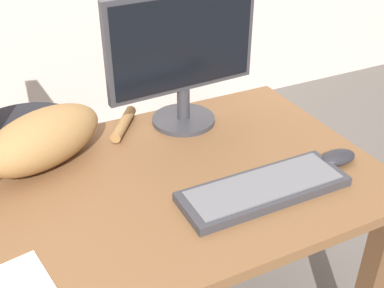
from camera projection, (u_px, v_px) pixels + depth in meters
desk at (138, 218)px, 1.29m from camera, size 1.31×0.74×0.70m
office_chair at (17, 162)px, 1.84m from camera, size 0.48×0.48×0.96m
monitor at (183, 55)px, 1.41m from camera, size 0.48×0.20×0.42m
keyboard at (264, 189)px, 1.21m from camera, size 0.44×0.15×0.03m
cat at (36, 140)px, 1.28m from camera, size 0.56×0.32×0.20m
computer_mouse at (338, 158)px, 1.32m from camera, size 0.11×0.06×0.04m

